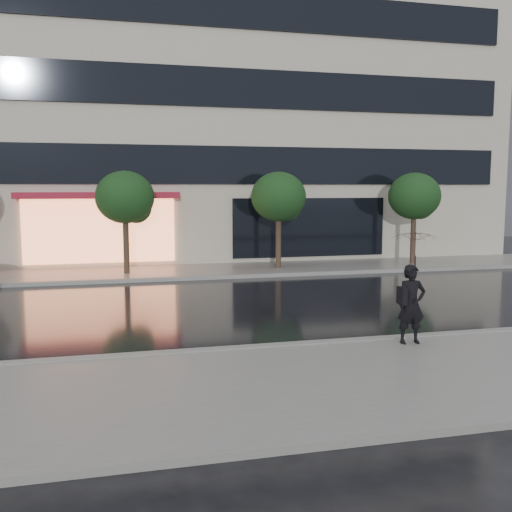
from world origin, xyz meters
name	(u,v)px	position (x,y,z in m)	size (l,w,h in m)	color
ground	(271,338)	(0.00, 0.00, 0.00)	(120.00, 120.00, 0.00)	black
sidewalk_near	(321,383)	(0.00, -3.25, 0.06)	(60.00, 4.50, 0.12)	slate
sidewalk_far	(204,271)	(0.00, 10.25, 0.06)	(60.00, 3.50, 0.12)	slate
curb_near	(284,347)	(0.00, -1.00, 0.07)	(60.00, 0.25, 0.14)	gray
curb_far	(211,277)	(0.00, 8.50, 0.07)	(60.00, 0.25, 0.14)	gray
office_building	(180,76)	(0.00, 17.97, 9.00)	(30.00, 12.76, 18.00)	#B7AE9B
bg_building_right	(497,128)	(26.00, 28.00, 8.00)	(12.00, 12.00, 16.00)	#4C4C54
tree_mid_west	(127,199)	(-2.94, 10.03, 2.92)	(2.20, 2.20, 3.99)	#33261C
tree_mid_east	(280,198)	(3.06, 10.03, 2.92)	(2.20, 2.20, 3.99)	#33261C
tree_far_east	(415,198)	(9.06, 10.03, 2.92)	(2.20, 2.20, 3.99)	#33261C
pedestrian_with_umbrella	(414,269)	(2.64, -1.51, 1.68)	(1.00, 1.01, 2.36)	black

